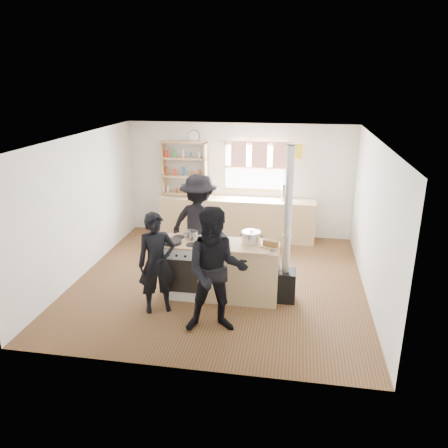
{
  "coord_description": "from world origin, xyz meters",
  "views": [
    {
      "loc": [
        1.25,
        -6.9,
        3.45
      ],
      "look_at": [
        0.1,
        -0.1,
        1.1
      ],
      "focal_mm": 35.0,
      "sensor_mm": 36.0,
      "label": 1
    }
  ],
  "objects_px": {
    "thermos": "(284,193)",
    "cooking_island": "(222,270)",
    "person_near_left": "(157,263)",
    "skillet_greens": "(172,242)",
    "roast_tray": "(215,241)",
    "person_far": "(199,224)",
    "stockpot_counter": "(251,238)",
    "person_near_right": "(216,271)",
    "flue_heater": "(286,263)",
    "stockpot_stove": "(192,235)",
    "bread_board": "(271,244)"
  },
  "relations": [
    {
      "from": "skillet_greens",
      "to": "bread_board",
      "type": "bearing_deg",
      "value": 3.52
    },
    {
      "from": "roast_tray",
      "to": "bread_board",
      "type": "xyz_separation_m",
      "value": [
        0.88,
        -0.03,
        0.01
      ]
    },
    {
      "from": "thermos",
      "to": "skillet_greens",
      "type": "height_order",
      "value": "thermos"
    },
    {
      "from": "person_near_right",
      "to": "stockpot_counter",
      "type": "bearing_deg",
      "value": 60.06
    },
    {
      "from": "thermos",
      "to": "skillet_greens",
      "type": "relative_size",
      "value": 0.78
    },
    {
      "from": "person_near_left",
      "to": "person_near_right",
      "type": "height_order",
      "value": "person_near_right"
    },
    {
      "from": "skillet_greens",
      "to": "flue_heater",
      "type": "bearing_deg",
      "value": 5.98
    },
    {
      "from": "person_near_left",
      "to": "thermos",
      "type": "bearing_deg",
      "value": 37.55
    },
    {
      "from": "thermos",
      "to": "roast_tray",
      "type": "distance_m",
      "value": 2.95
    },
    {
      "from": "cooking_island",
      "to": "flue_heater",
      "type": "bearing_deg",
      "value": 2.78
    },
    {
      "from": "thermos",
      "to": "flue_heater",
      "type": "xyz_separation_m",
      "value": [
        0.15,
        -2.72,
        -0.41
      ]
    },
    {
      "from": "cooking_island",
      "to": "stockpot_counter",
      "type": "xyz_separation_m",
      "value": [
        0.45,
        0.07,
        0.56
      ]
    },
    {
      "from": "flue_heater",
      "to": "person_far",
      "type": "relative_size",
      "value": 1.37
    },
    {
      "from": "flue_heater",
      "to": "roast_tray",
      "type": "bearing_deg",
      "value": -176.61
    },
    {
      "from": "flue_heater",
      "to": "person_near_right",
      "type": "height_order",
      "value": "flue_heater"
    },
    {
      "from": "stockpot_counter",
      "to": "person_near_left",
      "type": "distance_m",
      "value": 1.52
    },
    {
      "from": "thermos",
      "to": "bread_board",
      "type": "xyz_separation_m",
      "value": [
        -0.09,
        -2.81,
        -0.08
      ]
    },
    {
      "from": "stockpot_counter",
      "to": "person_near_right",
      "type": "bearing_deg",
      "value": -108.87
    },
    {
      "from": "cooking_island",
      "to": "flue_heater",
      "type": "height_order",
      "value": "flue_heater"
    },
    {
      "from": "stockpot_stove",
      "to": "stockpot_counter",
      "type": "xyz_separation_m",
      "value": [
        0.97,
        -0.01,
        0.03
      ]
    },
    {
      "from": "person_near_left",
      "to": "person_near_right",
      "type": "relative_size",
      "value": 0.86
    },
    {
      "from": "roast_tray",
      "to": "flue_heater",
      "type": "distance_m",
      "value": 1.17
    },
    {
      "from": "person_near_left",
      "to": "bread_board",
      "type": "bearing_deg",
      "value": -6.36
    },
    {
      "from": "stockpot_counter",
      "to": "person_far",
      "type": "relative_size",
      "value": 0.17
    },
    {
      "from": "thermos",
      "to": "skillet_greens",
      "type": "xyz_separation_m",
      "value": [
        -1.63,
        -2.91,
        -0.1
      ]
    },
    {
      "from": "cooking_island",
      "to": "person_near_right",
      "type": "distance_m",
      "value": 1.1
    },
    {
      "from": "roast_tray",
      "to": "skillet_greens",
      "type": "bearing_deg",
      "value": -169.71
    },
    {
      "from": "person_near_right",
      "to": "roast_tray",
      "type": "bearing_deg",
      "value": 90.51
    },
    {
      "from": "person_near_left",
      "to": "person_far",
      "type": "bearing_deg",
      "value": 53.23
    },
    {
      "from": "roast_tray",
      "to": "bread_board",
      "type": "bearing_deg",
      "value": -1.64
    },
    {
      "from": "thermos",
      "to": "cooking_island",
      "type": "relative_size",
      "value": 0.17
    },
    {
      "from": "cooking_island",
      "to": "person_near_right",
      "type": "xyz_separation_m",
      "value": [
        0.09,
        -1.0,
        0.44
      ]
    },
    {
      "from": "stockpot_counter",
      "to": "flue_heater",
      "type": "bearing_deg",
      "value": -2.1
    },
    {
      "from": "stockpot_stove",
      "to": "person_far",
      "type": "height_order",
      "value": "person_far"
    },
    {
      "from": "thermos",
      "to": "flue_heater",
      "type": "relative_size",
      "value": 0.13
    },
    {
      "from": "cooking_island",
      "to": "stockpot_stove",
      "type": "xyz_separation_m",
      "value": [
        -0.51,
        0.08,
        0.54
      ]
    },
    {
      "from": "bread_board",
      "to": "person_far",
      "type": "bearing_deg",
      "value": 144.74
    },
    {
      "from": "roast_tray",
      "to": "flue_heater",
      "type": "xyz_separation_m",
      "value": [
        1.12,
        0.07,
        -0.32
      ]
    },
    {
      "from": "bread_board",
      "to": "flue_heater",
      "type": "height_order",
      "value": "flue_heater"
    },
    {
      "from": "skillet_greens",
      "to": "stockpot_counter",
      "type": "bearing_deg",
      "value": 9.58
    },
    {
      "from": "thermos",
      "to": "stockpot_stove",
      "type": "bearing_deg",
      "value": -116.98
    },
    {
      "from": "flue_heater",
      "to": "stockpot_stove",
      "type": "bearing_deg",
      "value": 178.8
    },
    {
      "from": "person_far",
      "to": "person_near_left",
      "type": "bearing_deg",
      "value": 96.25
    },
    {
      "from": "roast_tray",
      "to": "person_far",
      "type": "xyz_separation_m",
      "value": [
        -0.46,
        0.93,
        -0.05
      ]
    },
    {
      "from": "person_near_left",
      "to": "skillet_greens",
      "type": "bearing_deg",
      "value": 51.35
    },
    {
      "from": "thermos",
      "to": "roast_tray",
      "type": "bearing_deg",
      "value": -109.15
    },
    {
      "from": "skillet_greens",
      "to": "stockpot_counter",
      "type": "relative_size",
      "value": 1.39
    },
    {
      "from": "roast_tray",
      "to": "person_far",
      "type": "relative_size",
      "value": 0.2
    },
    {
      "from": "bread_board",
      "to": "person_far",
      "type": "relative_size",
      "value": 0.18
    },
    {
      "from": "cooking_island",
      "to": "person_near_left",
      "type": "bearing_deg",
      "value": -145.65
    }
  ]
}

